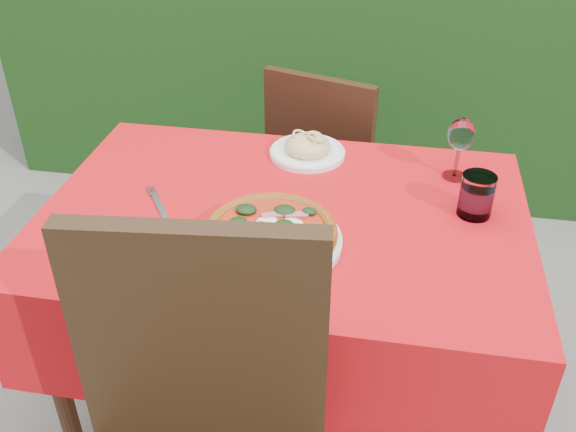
% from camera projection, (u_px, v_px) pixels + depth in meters
% --- Properties ---
extents(ground, '(60.00, 60.00, 0.00)m').
position_uv_depth(ground, '(285.00, 403.00, 2.08)').
color(ground, slate).
rests_on(ground, ground).
extents(dining_table, '(1.26, 0.86, 0.75)m').
position_uv_depth(dining_table, '(284.00, 257.00, 1.75)').
color(dining_table, '#452716').
rests_on(dining_table, ground).
extents(chair_far, '(0.50, 0.50, 0.88)m').
position_uv_depth(chair_far, '(328.00, 165.00, 2.37)').
color(chair_far, black).
rests_on(chair_far, ground).
extents(pizza_plate, '(0.34, 0.34, 0.06)m').
position_uv_depth(pizza_plate, '(271.00, 234.00, 1.53)').
color(pizza_plate, silver).
rests_on(pizza_plate, dining_table).
extents(pasta_plate, '(0.23, 0.23, 0.06)m').
position_uv_depth(pasta_plate, '(307.00, 149.00, 1.91)').
color(pasta_plate, white).
rests_on(pasta_plate, dining_table).
extents(water_glass, '(0.09, 0.09, 0.11)m').
position_uv_depth(water_glass, '(476.00, 197.00, 1.63)').
color(water_glass, white).
rests_on(water_glass, dining_table).
extents(wine_glass, '(0.07, 0.07, 0.18)m').
position_uv_depth(wine_glass, '(461.00, 137.00, 1.74)').
color(wine_glass, silver).
rests_on(wine_glass, dining_table).
extents(fork, '(0.14, 0.19, 0.01)m').
position_uv_depth(fork, '(160.00, 208.00, 1.68)').
color(fork, '#B8B8BF').
rests_on(fork, dining_table).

